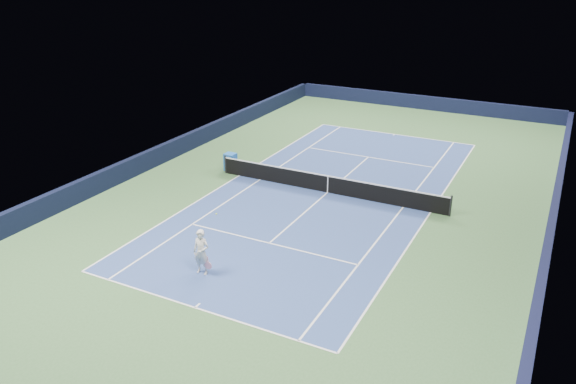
% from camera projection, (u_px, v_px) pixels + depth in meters
% --- Properties ---
extents(ground, '(40.00, 40.00, 0.00)m').
position_uv_depth(ground, '(328.00, 193.00, 29.73)').
color(ground, '#385E33').
rests_on(ground, ground).
extents(wall_far, '(22.00, 0.35, 1.10)m').
position_uv_depth(wall_far, '(424.00, 103.00, 45.78)').
color(wall_far, black).
rests_on(wall_far, ground).
extents(wall_right, '(0.35, 40.00, 1.10)m').
position_uv_depth(wall_right, '(551.00, 224.00, 24.97)').
color(wall_right, black).
rests_on(wall_right, ground).
extents(wall_left, '(0.35, 40.00, 1.10)m').
position_uv_depth(wall_left, '(164.00, 153.00, 34.06)').
color(wall_left, black).
rests_on(wall_left, ground).
extents(court_surface, '(10.97, 23.77, 0.01)m').
position_uv_depth(court_surface, '(328.00, 193.00, 29.73)').
color(court_surface, navy).
rests_on(court_surface, ground).
extents(baseline_far, '(10.97, 0.08, 0.00)m').
position_uv_depth(baseline_far, '(395.00, 134.00, 39.48)').
color(baseline_far, white).
rests_on(baseline_far, ground).
extents(baseline_near, '(10.97, 0.08, 0.00)m').
position_uv_depth(baseline_near, '(195.00, 308.00, 19.97)').
color(baseline_near, white).
rests_on(baseline_near, ground).
extents(sideline_doubles_right, '(0.08, 23.77, 0.00)m').
position_uv_depth(sideline_doubles_right, '(431.00, 212.00, 27.42)').
color(sideline_doubles_right, white).
rests_on(sideline_doubles_right, ground).
extents(sideline_doubles_left, '(0.08, 23.77, 0.00)m').
position_uv_depth(sideline_doubles_left, '(239.00, 175.00, 32.03)').
color(sideline_doubles_left, white).
rests_on(sideline_doubles_left, ground).
extents(sideline_singles_right, '(0.08, 23.77, 0.00)m').
position_uv_depth(sideline_singles_right, '(403.00, 207.00, 28.00)').
color(sideline_singles_right, white).
rests_on(sideline_singles_right, ground).
extents(sideline_singles_left, '(0.08, 23.77, 0.00)m').
position_uv_depth(sideline_singles_left, '(260.00, 179.00, 31.46)').
color(sideline_singles_left, white).
rests_on(sideline_singles_left, ground).
extents(service_line_far, '(8.23, 0.08, 0.00)m').
position_uv_depth(service_line_far, '(368.00, 157.00, 34.98)').
color(service_line_far, white).
rests_on(service_line_far, ground).
extents(service_line_near, '(8.23, 0.08, 0.00)m').
position_uv_depth(service_line_near, '(269.00, 243.00, 24.47)').
color(service_line_near, white).
rests_on(service_line_near, ground).
extents(center_service_line, '(0.08, 12.80, 0.00)m').
position_uv_depth(center_service_line, '(328.00, 192.00, 29.73)').
color(center_service_line, white).
rests_on(center_service_line, ground).
extents(center_mark_far, '(0.08, 0.30, 0.00)m').
position_uv_depth(center_mark_far, '(394.00, 135.00, 39.36)').
color(center_mark_far, white).
rests_on(center_mark_far, ground).
extents(center_mark_near, '(0.08, 0.30, 0.00)m').
position_uv_depth(center_mark_near, '(197.00, 305.00, 20.10)').
color(center_mark_near, white).
rests_on(center_mark_near, ground).
extents(tennis_net, '(12.90, 0.10, 1.07)m').
position_uv_depth(tennis_net, '(328.00, 184.00, 29.53)').
color(tennis_net, black).
rests_on(tennis_net, ground).
extents(sponsor_cube, '(0.65, 0.59, 1.03)m').
position_uv_depth(sponsor_cube, '(231.00, 162.00, 32.66)').
color(sponsor_cube, blue).
rests_on(sponsor_cube, ground).
extents(tennis_player, '(0.84, 1.28, 2.22)m').
position_uv_depth(tennis_player, '(201.00, 252.00, 21.81)').
color(tennis_player, silver).
rests_on(tennis_player, ground).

